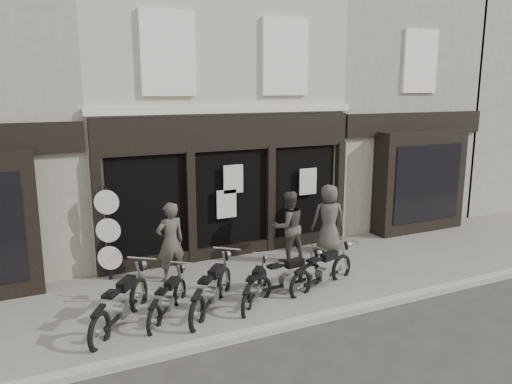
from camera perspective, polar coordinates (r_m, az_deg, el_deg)
name	(u,v)px	position (r m, az deg, el deg)	size (l,w,h in m)	color
ground_plane	(284,299)	(11.34, 3.22, -12.08)	(90.00, 90.00, 0.00)	#2D2B28
pavement	(266,282)	(12.05, 1.12, -10.28)	(30.00, 4.20, 0.12)	#645E58
kerb	(314,319)	(10.34, 6.70, -14.20)	(30.00, 0.25, 0.13)	gray
central_building	(193,105)	(15.85, -7.26, 9.84)	(7.30, 6.22, 8.34)	#A9A291
neighbour_right	(359,104)	(18.82, 11.72, 9.85)	(5.60, 6.73, 8.34)	gray
filler_right	(509,100)	(24.70, 26.97, 9.36)	(11.00, 6.00, 8.20)	gray
motorcycle_0	(121,308)	(10.16, -15.15, -12.65)	(1.66, 2.01, 1.13)	black
motorcycle_1	(168,302)	(10.38, -10.02, -12.33)	(1.39, 1.66, 0.94)	black
motorcycle_2	(212,294)	(10.49, -5.05, -11.50)	(1.74, 1.93, 1.12)	black
motorcycle_3	(255,289)	(10.87, -0.11, -11.06)	(1.42, 1.59, 0.92)	black
motorcycle_4	(286,280)	(11.29, 3.48, -9.99)	(2.10, 0.61, 1.01)	black
motorcycle_5	(323,273)	(11.69, 7.62, -9.19)	(2.12, 1.00, 1.05)	black
man_left	(170,242)	(11.85, -9.76, -5.65)	(0.69, 0.45, 1.90)	#3F3B34
man_centre	(288,226)	(13.07, 3.71, -3.93)	(0.91, 0.71, 1.87)	#403933
man_right	(329,218)	(13.94, 8.30, -2.98)	(0.92, 0.60, 1.89)	#413B36
advert_sign_post	(108,238)	(12.19, -16.51, -5.04)	(0.54, 0.37, 2.38)	black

